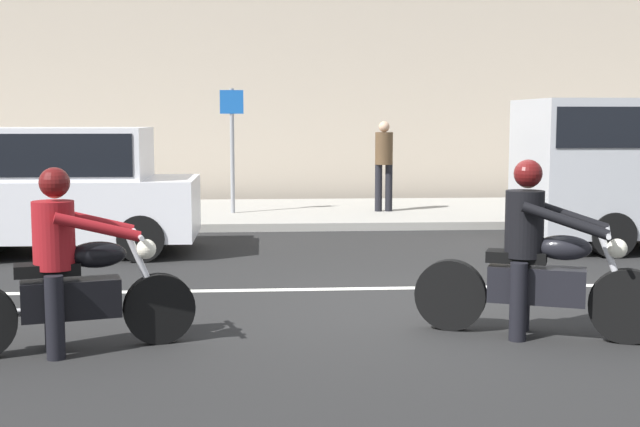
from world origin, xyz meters
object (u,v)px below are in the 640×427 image
object	(u,v)px
street_sign_post	(232,137)
pedestrian_bystander	(384,159)
motorcycle_with_rider_black_leather	(536,265)
motorcycle_with_rider_crimson	(69,277)
parked_hatchback_white	(69,189)

from	to	relation	value
street_sign_post	pedestrian_bystander	bearing A→B (deg)	1.92
motorcycle_with_rider_black_leather	pedestrian_bystander	xyz separation A→B (m)	(-0.06, 8.87, 0.51)
motorcycle_with_rider_black_leather	motorcycle_with_rider_crimson	world-z (taller)	motorcycle_with_rider_black_leather
parked_hatchback_white	motorcycle_with_rider_black_leather	bearing A→B (deg)	-43.93
parked_hatchback_white	pedestrian_bystander	size ratio (longest dim) A/B	2.08
motorcycle_with_rider_black_leather	pedestrian_bystander	distance (m)	8.89
motorcycle_with_rider_crimson	pedestrian_bystander	bearing A→B (deg)	66.49
street_sign_post	parked_hatchback_white	bearing A→B (deg)	-119.96
parked_hatchback_white	pedestrian_bystander	distance (m)	6.42
parked_hatchback_white	street_sign_post	xyz separation A→B (m)	(2.20, 3.81, 0.64)
motorcycle_with_rider_crimson	pedestrian_bystander	size ratio (longest dim) A/B	1.16
street_sign_post	pedestrian_bystander	world-z (taller)	street_sign_post
motorcycle_with_rider_black_leather	motorcycle_with_rider_crimson	xyz separation A→B (m)	(-4.01, -0.21, -0.01)
motorcycle_with_rider_crimson	motorcycle_with_rider_black_leather	bearing A→B (deg)	3.00
street_sign_post	motorcycle_with_rider_black_leather	bearing A→B (deg)	-71.38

